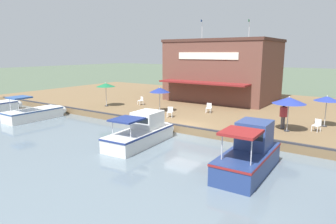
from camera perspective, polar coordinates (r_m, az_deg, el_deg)
The scene contains 18 objects.
ground_plane at distance 21.94m, azimuth 2.44°, elevation -4.28°, with size 220.00×220.00×0.00m, color #4C5B47.
quay_deck at distance 31.51m, azimuth 13.18°, elevation 0.77°, with size 22.00×56.00×0.60m, color brown.
quay_edge_fender at distance 21.86m, azimuth 2.59°, elevation -2.58°, with size 0.20×50.40×0.10m, color #2D2D33.
waterfront_restaurant at distance 34.54m, azimuth 10.43°, elevation 7.87°, with size 9.80×11.35×8.98m.
patio_umbrella_mid_patio_left at distance 24.18m, azimuth 28.03°, elevation 2.24°, with size 1.77×1.77×2.26m.
patio_umbrella_back_row at distance 30.32m, azimuth -11.77°, elevation 5.06°, with size 1.87×1.87×2.35m.
patio_umbrella_far_corner at distance 21.58m, azimuth 22.07°, elevation 2.06°, with size 2.19×2.19×2.40m.
patio_umbrella_near_quay_edge at distance 26.88m, azimuth -1.59°, elevation 4.22°, with size 1.83×1.83×2.25m.
cafe_chair_facing_river at distance 26.89m, azimuth 7.78°, elevation 0.87°, with size 0.53×0.53×0.85m.
cafe_chair_mid_patio at distance 24.79m, azimuth 0.39°, elevation 0.10°, with size 0.57×0.57×0.85m.
cafe_chair_far_corner_seat at distance 22.65m, azimuth 26.51°, elevation -2.17°, with size 0.56×0.56×0.85m.
cafe_chair_back_row_seat at distance 30.82m, azimuth -5.18°, elevation 2.25°, with size 0.56×0.56×0.85m.
person_near_entrance at distance 22.40m, azimuth 21.15°, elevation -0.15°, with size 0.51×0.51×1.79m.
motorboat_second_along at distance 29.06m, azimuth -23.43°, elevation -0.12°, with size 5.66×2.01×2.16m.
motorboat_distant_upstream at distance 19.71m, azimuth -4.38°, elevation -3.77°, with size 6.32×2.32×2.01m.
motorboat_far_downstream at distance 15.75m, azimuth 15.64°, elevation -7.56°, with size 5.84×2.08×2.43m.
mooring_post at distance 23.92m, azimuth -4.07°, elevation -0.50°, with size 0.22×0.22×0.81m.
tree_downstream_bank at distance 43.16m, azimuth 3.88°, elevation 10.84°, with size 3.61×3.44×6.83m.
Camera 1 is at (17.91, 11.24, 5.87)m, focal length 32.00 mm.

